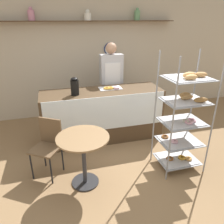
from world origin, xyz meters
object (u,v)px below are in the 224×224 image
at_px(coffee_carafe, 75,86).
at_px(donut_tray_counter, 111,88).
at_px(person_worker, 111,82).
at_px(cafe_chair, 48,142).
at_px(pastry_rack, 183,117).
at_px(cafe_table, 83,149).

bearing_deg(coffee_carafe, donut_tray_counter, 12.97).
relative_size(person_worker, cafe_chair, 2.04).
distance_m(pastry_rack, cafe_chair, 2.02).
relative_size(pastry_rack, cafe_chair, 2.08).
xyz_separation_m(person_worker, cafe_chair, (-1.35, -1.38, -0.44)).
bearing_deg(coffee_carafe, pastry_rack, -38.08).
xyz_separation_m(pastry_rack, cafe_chair, (-1.96, 0.41, -0.33)).
bearing_deg(cafe_chair, donut_tray_counter, 69.26).
bearing_deg(person_worker, cafe_chair, -134.34).
distance_m(pastry_rack, person_worker, 1.89).
distance_m(person_worker, cafe_table, 2.03).
bearing_deg(cafe_chair, person_worker, 78.84).
xyz_separation_m(pastry_rack, donut_tray_counter, (-0.74, 1.29, 0.13)).
relative_size(pastry_rack, donut_tray_counter, 4.21).
bearing_deg(cafe_chair, cafe_table, -7.96).
relative_size(cafe_table, coffee_carafe, 2.44).
bearing_deg(pastry_rack, cafe_table, 179.79).
bearing_deg(donut_tray_counter, pastry_rack, -60.09).
distance_m(person_worker, coffee_carafe, 1.07).
bearing_deg(donut_tray_counter, cafe_table, -120.32).
height_order(cafe_table, cafe_chair, cafe_chair).
bearing_deg(pastry_rack, donut_tray_counter, 119.91).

